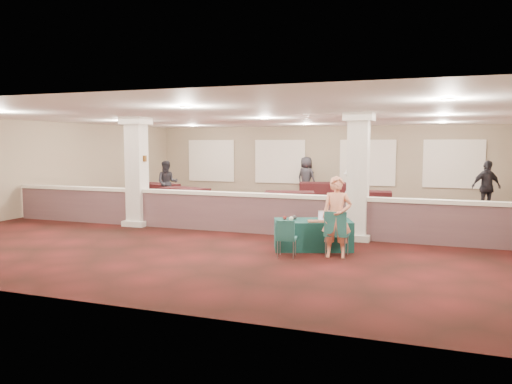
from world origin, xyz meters
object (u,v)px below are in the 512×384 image
(conf_chair_side, at_px, (286,235))
(far_table_back_center, at_px, (323,192))
(far_table_front_left, at_px, (185,198))
(attendee_a, at_px, (167,183))
(conf_chair_main, at_px, (336,230))
(far_table_back_left, at_px, (157,193))
(far_table_front_center, at_px, (289,201))
(woman, at_px, (337,217))
(far_table_front_right, at_px, (386,216))
(attendee_b, at_px, (352,192))
(far_table_back_right, at_px, (368,200))
(attendee_d, at_px, (306,178))
(attendee_c, at_px, (486,187))
(near_table, at_px, (313,235))

(conf_chair_side, distance_m, far_table_back_center, 10.65)
(far_table_front_left, xyz_separation_m, attendee_a, (-1.17, 0.75, 0.49))
(conf_chair_main, relative_size, far_table_back_left, 0.53)
(far_table_front_center, xyz_separation_m, far_table_back_center, (0.45, 3.50, 0.04))
(conf_chair_main, height_order, woman, woman)
(far_table_front_center, height_order, far_table_back_center, far_table_back_center)
(far_table_front_center, relative_size, far_table_back_center, 0.90)
(far_table_front_center, relative_size, far_table_front_right, 0.95)
(attendee_a, bearing_deg, attendee_b, -31.51)
(attendee_b, bearing_deg, conf_chair_side, -44.77)
(far_table_back_right, relative_size, attendee_b, 1.02)
(conf_chair_side, distance_m, woman, 1.15)
(conf_chair_main, height_order, far_table_back_left, conf_chair_main)
(far_table_back_right, bearing_deg, attendee_b, -98.07)
(conf_chair_side, relative_size, attendee_b, 0.50)
(conf_chair_side, relative_size, far_table_front_left, 0.43)
(attendee_d, bearing_deg, far_table_back_left, 50.54)
(attendee_a, bearing_deg, attendee_c, -18.50)
(woman, distance_m, far_table_front_right, 4.03)
(near_table, height_order, conf_chair_main, conf_chair_main)
(far_table_back_right, xyz_separation_m, attendee_a, (-7.77, -1.17, 0.54))
(conf_chair_main, relative_size, far_table_front_left, 0.53)
(far_table_front_right, distance_m, far_table_back_left, 10.36)
(far_table_front_center, xyz_separation_m, attendee_d, (-0.40, 4.00, 0.57))
(attendee_c, xyz_separation_m, attendee_d, (-6.99, 2.21, 0.00))
(far_table_back_center, bearing_deg, far_table_back_left, -158.77)
(attendee_b, distance_m, attendee_c, 4.83)
(far_table_back_center, relative_size, attendee_a, 1.12)
(woman, relative_size, attendee_b, 1.06)
(far_table_front_center, xyz_separation_m, attendee_b, (2.32, -0.46, 0.46))
(conf_chair_side, distance_m, attendee_c, 9.97)
(conf_chair_main, bearing_deg, far_table_front_right, 79.60)
(woman, relative_size, attendee_d, 0.94)
(far_table_front_center, relative_size, attendee_a, 1.01)
(far_table_back_left, bearing_deg, far_table_front_center, -9.15)
(far_table_back_left, xyz_separation_m, attendee_b, (8.37, -1.43, 0.44))
(woman, bearing_deg, attendee_b, 88.93)
(conf_chair_main, distance_m, attendee_b, 6.18)
(woman, xyz_separation_m, attendee_d, (-3.38, 10.64, 0.06))
(far_table_front_left, bearing_deg, conf_chair_side, -47.90)
(attendee_c, bearing_deg, near_table, -148.98)
(woman, distance_m, far_table_front_left, 9.36)
(woman, relative_size, far_table_front_right, 0.94)
(conf_chair_main, xyz_separation_m, far_table_front_left, (-6.97, 6.18, -0.21))
(attendee_a, relative_size, attendee_d, 0.94)
(conf_chair_main, height_order, attendee_c, attendee_c)
(far_table_front_left, height_order, attendee_d, attendee_d)
(conf_chair_main, height_order, attendee_d, attendee_d)
(far_table_front_center, height_order, attendee_c, attendee_c)
(attendee_c, bearing_deg, attendee_d, 132.32)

